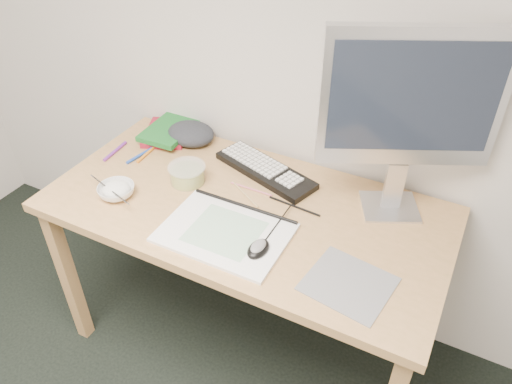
# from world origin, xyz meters

# --- Properties ---
(desk) EXTENTS (1.40, 0.70, 0.75)m
(desk) POSITION_xyz_m (-0.03, 1.43, 0.67)
(desk) COLOR tan
(desk) RESTS_ON ground
(mousepad) EXTENTS (0.27, 0.25, 0.00)m
(mousepad) POSITION_xyz_m (0.41, 1.25, 0.75)
(mousepad) COLOR slate
(mousepad) RESTS_ON desk
(sketchpad) EXTENTS (0.41, 0.29, 0.01)m
(sketchpad) POSITION_xyz_m (-0.02, 1.27, 0.76)
(sketchpad) COLOR white
(sketchpad) RESTS_ON desk
(keyboard) EXTENTS (0.44, 0.26, 0.02)m
(keyboard) POSITION_xyz_m (-0.05, 1.64, 0.76)
(keyboard) COLOR black
(keyboard) RESTS_ON desk
(monitor) EXTENTS (0.51, 0.27, 0.64)m
(monitor) POSITION_xyz_m (0.42, 1.65, 1.15)
(monitor) COLOR silver
(monitor) RESTS_ON desk
(mouse) EXTENTS (0.06, 0.10, 0.03)m
(mouse) POSITION_xyz_m (0.12, 1.24, 0.78)
(mouse) COLOR black
(mouse) RESTS_ON sketchpad
(rice_bowl) EXTENTS (0.15, 0.15, 0.04)m
(rice_bowl) POSITION_xyz_m (-0.46, 1.27, 0.77)
(rice_bowl) COLOR white
(rice_bowl) RESTS_ON desk
(chopsticks) EXTENTS (0.23, 0.09, 0.02)m
(chopsticks) POSITION_xyz_m (-0.47, 1.25, 0.79)
(chopsticks) COLOR #AEAEB0
(chopsticks) RESTS_ON rice_bowl
(fruit_tub) EXTENTS (0.17, 0.17, 0.07)m
(fruit_tub) POSITION_xyz_m (-0.28, 1.46, 0.78)
(fruit_tub) COLOR #E8ED53
(fruit_tub) RESTS_ON desk
(book_red) EXTENTS (0.24, 0.27, 0.02)m
(book_red) POSITION_xyz_m (-0.55, 1.70, 0.76)
(book_red) COLOR maroon
(book_red) RESTS_ON desk
(book_green) EXTENTS (0.18, 0.24, 0.02)m
(book_green) POSITION_xyz_m (-0.53, 1.69, 0.78)
(book_green) COLOR #1A6827
(book_green) RESTS_ON book_red
(cloth_lump) EXTENTS (0.20, 0.18, 0.07)m
(cloth_lump) POSITION_xyz_m (-0.43, 1.70, 0.78)
(cloth_lump) COLOR #24252B
(cloth_lump) RESTS_ON desk
(pencil_pink) EXTENTS (0.17, 0.01, 0.01)m
(pencil_pink) POSITION_xyz_m (-0.05, 1.52, 0.75)
(pencil_pink) COLOR #D96C7F
(pencil_pink) RESTS_ON desk
(pencil_tan) EXTENTS (0.16, 0.10, 0.01)m
(pencil_tan) POSITION_xyz_m (-0.06, 1.48, 0.75)
(pencil_tan) COLOR tan
(pencil_tan) RESTS_ON desk
(pencil_black) EXTENTS (0.20, 0.02, 0.01)m
(pencil_black) POSITION_xyz_m (0.13, 1.50, 0.75)
(pencil_black) COLOR black
(pencil_black) RESTS_ON desk
(marker_blue) EXTENTS (0.04, 0.13, 0.01)m
(marker_blue) POSITION_xyz_m (-0.55, 1.51, 0.76)
(marker_blue) COLOR #1F45AC
(marker_blue) RESTS_ON desk
(marker_orange) EXTENTS (0.02, 0.12, 0.01)m
(marker_orange) POSITION_xyz_m (-0.53, 1.53, 0.76)
(marker_orange) COLOR orange
(marker_orange) RESTS_ON desk
(marker_purple) EXTENTS (0.02, 0.15, 0.01)m
(marker_purple) POSITION_xyz_m (-0.65, 1.49, 0.76)
(marker_purple) COLOR #722998
(marker_purple) RESTS_ON desk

